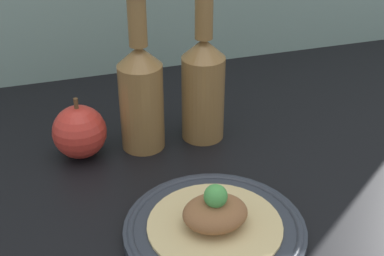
% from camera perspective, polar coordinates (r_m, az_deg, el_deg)
% --- Properties ---
extents(ground_plane, '(1.80, 1.10, 0.04)m').
position_cam_1_polar(ground_plane, '(0.77, 6.34, -10.12)').
color(ground_plane, black).
extents(plate, '(0.24, 0.24, 0.02)m').
position_cam_1_polar(plate, '(0.71, 2.44, -10.77)').
color(plate, '#2D333D').
rests_on(plate, ground_plane).
extents(plated_food, '(0.18, 0.18, 0.07)m').
position_cam_1_polar(plated_food, '(0.70, 2.48, -9.35)').
color(plated_food, '#D6BC7F').
rests_on(plated_food, plate).
extents(cider_bottle_left, '(0.07, 0.07, 0.27)m').
position_cam_1_polar(cider_bottle_left, '(0.85, -5.46, 3.86)').
color(cider_bottle_left, olive).
rests_on(cider_bottle_left, ground_plane).
extents(cider_bottle_right, '(0.07, 0.07, 0.27)m').
position_cam_1_polar(cider_bottle_right, '(0.88, 1.40, 4.82)').
color(cider_bottle_right, olive).
rests_on(cider_bottle_right, ground_plane).
extents(apple, '(0.09, 0.09, 0.10)m').
position_cam_1_polar(apple, '(0.87, -11.91, -0.40)').
color(apple, red).
rests_on(apple, ground_plane).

